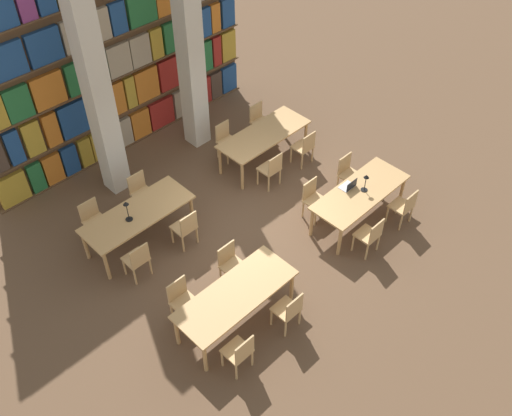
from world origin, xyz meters
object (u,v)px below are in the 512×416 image
Objects in this scene: desk_lamp_1 at (127,208)px; reading_table_3 at (264,136)px; chair_2 at (289,310)px; chair_13 at (226,140)px; chair_10 at (186,227)px; reading_table_0 at (236,296)px; chair_6 at (404,206)px; reading_table_2 at (138,216)px; chair_0 at (240,352)px; chair_12 at (271,169)px; chair_3 at (231,264)px; chair_5 at (313,198)px; reading_table_1 at (360,194)px; chair_8 at (137,259)px; chair_11 at (141,192)px; chair_7 at (348,173)px; laptop at (348,186)px; chair_9 at (94,219)px; chair_1 at (182,300)px; pillar_left at (91,66)px; chair_14 at (304,147)px; chair_15 at (259,120)px; pillar_center at (188,24)px; desk_lamp_0 at (366,180)px; chair_4 at (370,235)px.

reading_table_3 is at bearing 1.46° from desk_lamp_1.
chair_2 is 1.91× the size of desk_lamp_1.
chair_10 is at bearing 31.46° from chair_13.
chair_6 reaches higher than reading_table_0.
reading_table_0 is 1.00× the size of reading_table_2.
chair_0 and chair_12 have the same top height.
chair_5 is (2.40, 0.09, 0.00)m from chair_3.
chair_12 is at bearing 104.76° from reading_table_1.
chair_8 is at bearing -169.32° from reading_table_3.
reading_table_0 is 3.53m from chair_11.
chair_13 is (2.45, 4.25, 0.00)m from chair_2.
chair_5 is 1.00× the size of chair_10.
chair_8 is at bearing -18.84° from chair_5.
reading_table_2 is at bearing -179.16° from reading_table_3.
chair_3 is 3.72m from chair_13.
chair_2 is at bearing 0.00° from chair_0.
laptop reaches higher than chair_7.
reading_table_1 is 2.51× the size of chair_9.
reading_table_3 is (4.12, 2.08, 0.22)m from chair_1.
pillar_left is at bearing -55.43° from laptop.
chair_3 and chair_14 have the same top height.
chair_6 is at bearing 89.87° from chair_15.
chair_3 is 1.00× the size of chair_14.
reading_table_1 is (3.53, 0.09, 0.00)m from reading_table_0.
reading_table_1 is 0.95m from chair_5.
chair_9 is (-0.00, 2.75, 0.00)m from chair_1.
chair_0 is at bearing -96.01° from desk_lamp_1.
chair_3 and chair_5 have the same top height.
chair_0 is 1.00× the size of chair_6.
laptop is at bearing 109.45° from reading_table_1.
pillar_center is at bearing 102.76° from chair_6.
desk_lamp_1 is at bearing -23.65° from chair_7.
pillar_left reaches higher than chair_12.
chair_8 is (-3.53, -2.46, -2.52)m from pillar_center.
desk_lamp_1 is at bearing -168.50° from reading_table_2.
chair_0 and chair_11 have the same top height.
chair_1 is at bearing -153.24° from reading_table_3.
chair_3 is 3.05m from reading_table_1.
chair_3 is 1.00× the size of chair_9.
chair_13 is (2.42, -0.95, -2.52)m from pillar_left.
chair_14 is (4.70, 0.05, 0.00)m from chair_8.
desk_lamp_0 is at bearing 0.96° from reading_table_0.
chair_1 and chair_14 have the same top height.
chair_2 is 2.40m from chair_4.
desk_lamp_1 reaches higher than chair_0.
pillar_left is 4.94m from chair_14.
desk_lamp_0 is at bearing 99.86° from chair_13.
chair_4 reaches higher than reading_table_2.
reading_table_0 and reading_table_3 have the same top height.
laptop reaches higher than chair_1.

